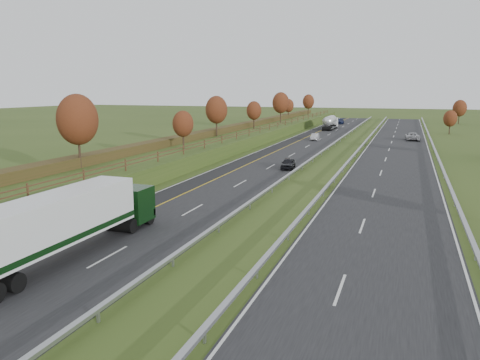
# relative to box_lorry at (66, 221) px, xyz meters

# --- Properties ---
(ground) EXTENTS (400.00, 400.00, 0.00)m
(ground) POSITION_rel_box_lorry_xyz_m (8.92, 44.95, -2.33)
(ground) COLOR #34491A
(ground) RESTS_ON ground
(near_carriageway) EXTENTS (10.50, 200.00, 0.04)m
(near_carriageway) POSITION_rel_box_lorry_xyz_m (0.92, 49.95, -2.31)
(near_carriageway) COLOR black
(near_carriageway) RESTS_ON ground
(far_carriageway) EXTENTS (10.50, 200.00, 0.04)m
(far_carriageway) POSITION_rel_box_lorry_xyz_m (17.42, 49.95, -2.31)
(far_carriageway) COLOR black
(far_carriageway) RESTS_ON ground
(hard_shoulder) EXTENTS (3.00, 200.00, 0.04)m
(hard_shoulder) POSITION_rel_box_lorry_xyz_m (-2.83, 49.95, -2.31)
(hard_shoulder) COLOR black
(hard_shoulder) RESTS_ON ground
(lane_markings) EXTENTS (26.75, 200.00, 0.01)m
(lane_markings) POSITION_rel_box_lorry_xyz_m (7.32, 49.83, -2.28)
(lane_markings) COLOR silver
(lane_markings) RESTS_ON near_carriageway
(embankment_left) EXTENTS (12.00, 200.00, 2.00)m
(embankment_left) POSITION_rel_box_lorry_xyz_m (-12.08, 49.95, -1.33)
(embankment_left) COLOR #34491A
(embankment_left) RESTS_ON ground
(hedge_left) EXTENTS (2.20, 180.00, 1.10)m
(hedge_left) POSITION_rel_box_lorry_xyz_m (-14.08, 49.95, 0.22)
(hedge_left) COLOR #393717
(hedge_left) RESTS_ON embankment_left
(fence_left) EXTENTS (0.12, 189.06, 1.20)m
(fence_left) POSITION_rel_box_lorry_xyz_m (-7.58, 49.53, 0.40)
(fence_left) COLOR #422B19
(fence_left) RESTS_ON embankment_left
(median_barrier_near) EXTENTS (0.32, 200.00, 0.71)m
(median_barrier_near) POSITION_rel_box_lorry_xyz_m (6.62, 49.95, -1.72)
(median_barrier_near) COLOR #94969C
(median_barrier_near) RESTS_ON ground
(median_barrier_far) EXTENTS (0.32, 200.00, 0.71)m
(median_barrier_far) POSITION_rel_box_lorry_xyz_m (11.72, 49.95, -1.72)
(median_barrier_far) COLOR #94969C
(median_barrier_far) RESTS_ON ground
(outer_barrier_far) EXTENTS (0.32, 200.00, 0.71)m
(outer_barrier_far) POSITION_rel_box_lorry_xyz_m (23.22, 49.95, -1.71)
(outer_barrier_far) COLOR #94969C
(outer_barrier_far) RESTS_ON ground
(trees_left) EXTENTS (6.64, 164.30, 7.66)m
(trees_left) POSITION_rel_box_lorry_xyz_m (-11.72, 46.58, 4.04)
(trees_left) COLOR #2D2116
(trees_left) RESTS_ON embankment_left
(trees_far) EXTENTS (8.45, 118.60, 7.12)m
(trees_far) POSITION_rel_box_lorry_xyz_m (30.72, 79.16, 1.92)
(trees_far) COLOR #2D2116
(trees_far) RESTS_ON ground
(box_lorry) EXTENTS (2.58, 16.28, 4.06)m
(box_lorry) POSITION_rel_box_lorry_xyz_m (0.00, 0.00, 0.00)
(box_lorry) COLOR black
(box_lorry) RESTS_ON near_carriageway
(road_tanker) EXTENTS (2.40, 11.22, 3.46)m
(road_tanker) POSITION_rel_box_lorry_xyz_m (0.19, 98.94, -0.47)
(road_tanker) COLOR silver
(road_tanker) RESTS_ON near_carriageway
(car_dark_near) EXTENTS (2.07, 4.17, 1.37)m
(car_dark_near) POSITION_rel_box_lorry_xyz_m (4.71, 36.22, -1.61)
(car_dark_near) COLOR black
(car_dark_near) RESTS_ON near_carriageway
(car_silver_mid) EXTENTS (1.68, 4.10, 1.32)m
(car_silver_mid) POSITION_rel_box_lorry_xyz_m (1.43, 71.65, -1.63)
(car_silver_mid) COLOR #B2B2B7
(car_silver_mid) RESTS_ON near_carriageway
(car_small_far) EXTENTS (2.42, 5.37, 1.53)m
(car_small_far) POSITION_rel_box_lorry_xyz_m (-0.12, 119.65, -1.53)
(car_small_far) COLOR #121A3A
(car_small_far) RESTS_ON near_carriageway
(car_oncoming) EXTENTS (2.98, 5.79, 1.56)m
(car_oncoming) POSITION_rel_box_lorry_xyz_m (19.88, 78.05, -1.51)
(car_oncoming) COLOR #A9A8AD
(car_oncoming) RESTS_ON far_carriageway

